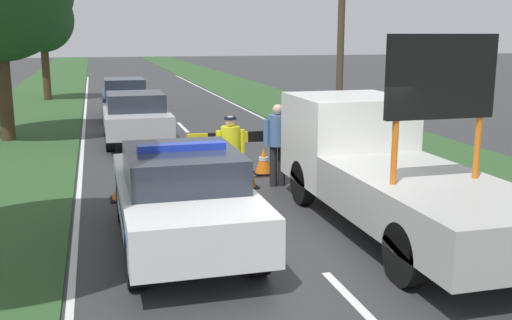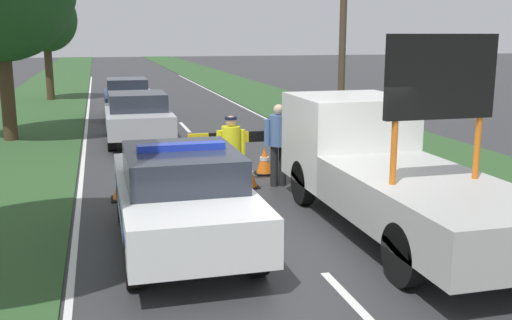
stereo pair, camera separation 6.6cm
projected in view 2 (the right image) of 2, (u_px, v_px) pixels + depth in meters
ground_plane at (301, 248)px, 9.13m from camera, size 160.00×160.00×0.00m
lane_markings at (183, 125)px, 21.40m from camera, size 6.78×52.60×0.01m
grass_verge_left at (38, 107)px, 26.68m from camera, size 4.16×120.00×0.03m
grass_verge_right at (275, 100)px, 29.43m from camera, size 4.16×120.00×0.03m
police_car at (181, 194)px, 9.12m from camera, size 1.86×4.69×1.62m
work_truck at (383, 165)px, 10.10m from camera, size 2.01×6.22×3.20m
road_barrier at (248, 141)px, 12.98m from camera, size 2.63×0.08×1.13m
police_officer at (231, 149)px, 11.88m from camera, size 0.58×0.37×1.63m
pedestrian_civilian at (278, 138)px, 12.67m from camera, size 0.63×0.40×1.76m
traffic_cone_near_police at (264, 161)px, 13.94m from camera, size 0.45×0.45×0.62m
traffic_cone_centre_front at (327, 166)px, 13.14m from camera, size 0.51×0.51×0.70m
traffic_cone_near_truck at (249, 175)px, 12.67m from camera, size 0.39×0.39×0.54m
traffic_cone_behind_barrier at (123, 182)px, 11.76m from camera, size 0.51×0.51×0.70m
queued_car_sedan_silver at (138, 116)px, 17.94m from camera, size 1.87×4.05×1.50m
queued_car_hatch_blue at (127, 97)px, 23.49m from camera, size 1.72×4.23×1.51m
roadside_tree_near_left at (46, 20)px, 28.73m from camera, size 2.96×2.96×5.46m
utility_pole at (343, 33)px, 17.09m from camera, size 1.20×0.20×6.24m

